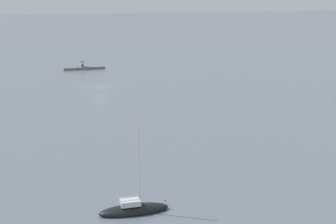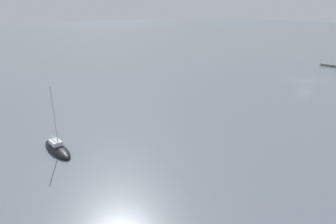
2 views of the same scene
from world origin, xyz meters
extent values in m
plane|color=slate|center=(0.00, 0.00, 0.00)|extent=(500.00, 500.00, 0.00)
cube|color=slate|center=(2.89, -19.45, 0.28)|extent=(2.81, 1.64, 0.55)
ellipsoid|color=black|center=(5.35, 48.45, 0.19)|extent=(5.42, 1.76, 0.92)
cube|color=silver|center=(5.62, 48.44, 0.86)|extent=(1.54, 0.98, 0.42)
cylinder|color=silver|center=(4.92, 48.47, 3.80)|extent=(0.09, 0.09, 6.30)
cylinder|color=silver|center=(5.86, 48.43, 1.34)|extent=(1.88, 0.15, 0.07)
sphere|color=black|center=(2.88, 48.56, 0.69)|extent=(0.12, 0.12, 0.12)
camera|label=1|loc=(12.75, 80.78, 16.52)|focal=50.78mm
camera|label=2|loc=(-21.65, 58.52, 13.94)|focal=30.99mm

